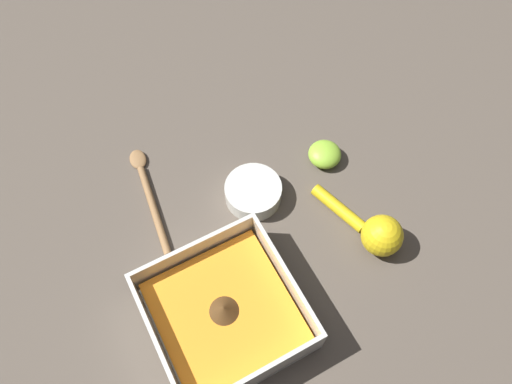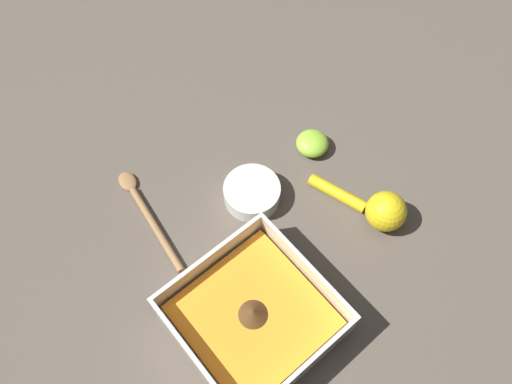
# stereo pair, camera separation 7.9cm
# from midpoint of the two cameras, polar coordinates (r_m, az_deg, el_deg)

# --- Properties ---
(ground_plane) EXTENTS (4.00, 4.00, 0.00)m
(ground_plane) POSITION_cam_midpoint_polar(r_m,az_deg,el_deg) (0.77, -2.71, -11.30)
(ground_plane) COLOR brown
(square_dish) EXTENTS (0.20, 0.20, 0.07)m
(square_dish) POSITION_cam_midpoint_polar(r_m,az_deg,el_deg) (0.73, -3.51, -14.43)
(square_dish) COLOR silver
(square_dish) RESTS_ON ground_plane
(spice_bowl) EXTENTS (0.09, 0.09, 0.03)m
(spice_bowl) POSITION_cam_midpoint_polar(r_m,az_deg,el_deg) (0.81, -3.24, -0.37)
(spice_bowl) COLOR silver
(spice_bowl) RESTS_ON ground_plane
(lemon_squeezer) EXTENTS (0.16, 0.08, 0.06)m
(lemon_squeezer) POSITION_cam_midpoint_polar(r_m,az_deg,el_deg) (0.80, 11.19, -2.16)
(lemon_squeezer) COLOR yellow
(lemon_squeezer) RESTS_ON ground_plane
(lemon_half) EXTENTS (0.06, 0.06, 0.03)m
(lemon_half) POSITION_cam_midpoint_polar(r_m,az_deg,el_deg) (0.86, 3.87, 5.34)
(lemon_half) COLOR #93CC38
(lemon_half) RESTS_ON ground_plane
(wooden_spoon) EXTENTS (0.21, 0.05, 0.01)m
(wooden_spoon) POSITION_cam_midpoint_polar(r_m,az_deg,el_deg) (0.83, -15.05, -2.58)
(wooden_spoon) COLOR olive
(wooden_spoon) RESTS_ON ground_plane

